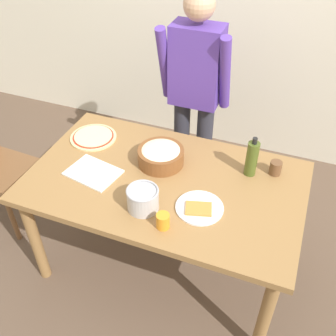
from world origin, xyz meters
TOP-DOWN VIEW (x-y plane):
  - ground at (0.00, 0.00)m, footprint 8.00×8.00m
  - wall_back at (0.00, 1.60)m, footprint 5.60×0.10m
  - dining_table at (0.00, 0.00)m, footprint 1.60×0.96m
  - person_cook at (-0.07, 0.76)m, footprint 0.49×0.25m
  - pizza_raw_on_board at (-0.60, 0.22)m, footprint 0.30×0.30m
  - plate_with_slice at (0.26, -0.15)m, footprint 0.26×0.26m
  - popcorn_bowl at (-0.08, 0.14)m, footprint 0.28×0.28m
  - olive_oil_bottle at (0.45, 0.23)m, footprint 0.07×0.07m
  - steel_pot at (-0.03, -0.25)m, footprint 0.17×0.17m
  - cup_orange at (0.12, -0.34)m, footprint 0.07×0.07m
  - cup_small_brown at (0.59, 0.29)m, footprint 0.07×0.07m
  - cutting_board_white at (-0.42, -0.10)m, footprint 0.34×0.27m

SIDE VIEW (x-z plane):
  - ground at x=0.00m, z-range 0.00..0.00m
  - dining_table at x=0.00m, z-range 0.29..1.05m
  - cutting_board_white at x=-0.42m, z-range 0.76..0.77m
  - plate_with_slice at x=0.26m, z-range 0.76..0.78m
  - pizza_raw_on_board at x=-0.60m, z-range 0.76..0.78m
  - cup_orange at x=0.12m, z-range 0.76..0.84m
  - cup_small_brown at x=0.59m, z-range 0.76..0.84m
  - popcorn_bowl at x=-0.08m, z-range 0.76..0.88m
  - steel_pot at x=-0.03m, z-range 0.76..0.89m
  - olive_oil_bottle at x=0.45m, z-range 0.75..1.00m
  - person_cook at x=-0.07m, z-range 0.13..1.75m
  - wall_back at x=0.00m, z-range 0.00..2.60m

